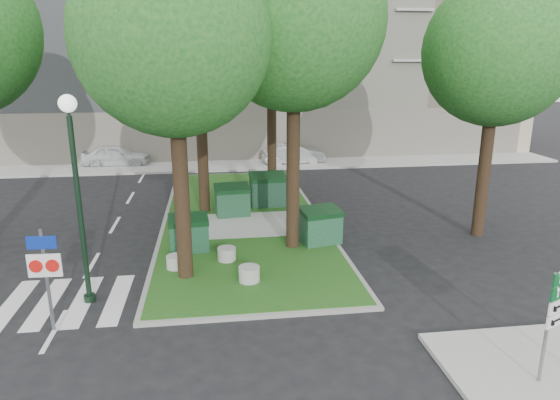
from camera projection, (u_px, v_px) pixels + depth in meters
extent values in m
plane|color=black|center=(242.00, 318.00, 12.52)|extent=(120.00, 120.00, 0.00)
cube|color=#204D16|center=(242.00, 218.00, 20.20)|extent=(6.00, 16.00, 0.12)
cube|color=gray|center=(242.00, 218.00, 20.20)|extent=(6.30, 16.30, 0.10)
cube|color=#999993|center=(223.00, 166.00, 30.15)|extent=(42.00, 3.00, 0.12)
cube|color=silver|center=(100.00, 300.00, 13.46)|extent=(5.00, 3.00, 0.01)
cube|color=tan|center=(217.00, 34.00, 35.14)|extent=(41.00, 12.00, 16.00)
cylinder|color=black|center=(181.00, 178.00, 13.87)|extent=(0.44, 0.44, 6.16)
sphere|color=#144B19|center=(173.00, 37.00, 12.86)|extent=(5.20, 5.20, 5.20)
cylinder|color=black|center=(293.00, 152.00, 16.16)|extent=(0.44, 0.44, 6.72)
sphere|color=#144B19|center=(294.00, 19.00, 15.05)|extent=(5.60, 5.60, 5.60)
cylinder|color=black|center=(202.00, 144.00, 20.18)|extent=(0.44, 0.44, 5.88)
sphere|color=#144B19|center=(198.00, 53.00, 19.21)|extent=(4.80, 4.80, 4.80)
sphere|color=#144B19|center=(204.00, 7.00, 18.98)|extent=(3.60, 3.60, 3.60)
cylinder|color=black|center=(272.00, 121.00, 23.30)|extent=(0.44, 0.44, 7.00)
sphere|color=#144B19|center=(271.00, 25.00, 22.15)|extent=(5.80, 5.80, 5.80)
cylinder|color=black|center=(486.00, 157.00, 17.66)|extent=(0.44, 0.44, 5.88)
sphere|color=#144B19|center=(498.00, 52.00, 16.69)|extent=(5.00, 5.00, 5.00)
cube|color=#0F3821|center=(189.00, 236.00, 16.53)|extent=(1.33, 0.96, 0.99)
cube|color=black|center=(188.00, 220.00, 16.37)|extent=(1.38, 1.03, 0.28)
cube|color=#113B20|center=(232.00, 203.00, 20.28)|extent=(1.42, 1.04, 1.05)
cube|color=black|center=(232.00, 188.00, 20.11)|extent=(1.47, 1.10, 0.30)
cube|color=black|center=(268.00, 192.00, 21.67)|extent=(1.53, 1.08, 1.17)
cube|color=black|center=(268.00, 177.00, 21.49)|extent=(1.59, 1.15, 0.34)
cube|color=#144127|center=(320.00, 228.00, 17.24)|extent=(1.48, 1.16, 1.03)
cube|color=black|center=(321.00, 212.00, 17.07)|extent=(1.54, 1.23, 0.30)
cylinder|color=#A3A39E|center=(176.00, 262.00, 15.18)|extent=(0.56, 0.56, 0.40)
cylinder|color=#9C9C97|center=(249.00, 274.00, 14.28)|extent=(0.61, 0.61, 0.43)
cylinder|color=gray|center=(227.00, 254.00, 15.77)|extent=(0.58, 0.58, 0.41)
cylinder|color=yellow|center=(272.00, 181.00, 24.72)|extent=(0.38, 0.38, 0.66)
cylinder|color=black|center=(80.00, 213.00, 12.72)|extent=(0.14, 0.14, 4.94)
cylinder|color=black|center=(90.00, 298.00, 13.36)|extent=(0.30, 0.30, 0.20)
sphere|color=white|center=(68.00, 103.00, 11.96)|extent=(0.44, 0.44, 0.44)
cylinder|color=slate|center=(47.00, 281.00, 11.61)|extent=(0.09, 0.09, 2.55)
cube|color=navy|center=(42.00, 242.00, 11.35)|extent=(0.67, 0.07, 0.31)
cube|color=white|center=(45.00, 265.00, 11.50)|extent=(0.77, 0.08, 0.56)
cylinder|color=red|center=(37.00, 265.00, 11.48)|extent=(0.31, 0.04, 0.31)
cylinder|color=red|center=(53.00, 265.00, 11.53)|extent=(0.31, 0.04, 0.31)
cylinder|color=slate|center=(547.00, 329.00, 9.57)|extent=(0.09, 0.09, 2.31)
imported|color=silver|center=(116.00, 155.00, 30.10)|extent=(4.03, 1.74, 1.36)
imported|color=#A5A7AD|center=(293.00, 154.00, 30.77)|extent=(3.91, 1.67, 1.25)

